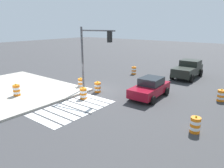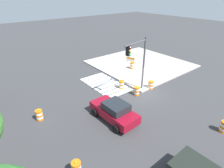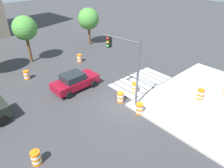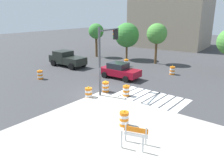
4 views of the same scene
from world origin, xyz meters
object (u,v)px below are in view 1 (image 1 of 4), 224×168
(traffic_barrel_crosswalk_end, at_px, (83,94))
(traffic_barrel_median_far, at_px, (195,125))
(traffic_barrel_near_corner, at_px, (98,87))
(traffic_barrel_far_curb, at_px, (134,71))
(traffic_barrel_median_near, at_px, (221,96))
(traffic_light_pole, at_px, (93,48))
(traffic_barrel_on_sidewalk, at_px, (17,90))
(pickup_truck, at_px, (188,69))
(traffic_barrel_lane_center, at_px, (81,83))
(sports_car, at_px, (150,88))

(traffic_barrel_crosswalk_end, relative_size, traffic_barrel_median_far, 1.00)
(traffic_barrel_near_corner, xyz_separation_m, traffic_barrel_far_curb, (-7.93, -1.20, 0.00))
(traffic_barrel_median_near, bearing_deg, traffic_barrel_median_far, -0.39)
(traffic_barrel_far_curb, bearing_deg, traffic_barrel_median_far, 45.79)
(traffic_barrel_median_near, xyz_separation_m, traffic_barrel_median_far, (6.34, -0.04, 0.00))
(traffic_barrel_median_near, xyz_separation_m, traffic_barrel_far_curb, (-3.70, -10.36, 0.00))
(traffic_barrel_near_corner, bearing_deg, traffic_light_pole, -30.40)
(traffic_barrel_on_sidewalk, bearing_deg, pickup_truck, 150.22)
(traffic_barrel_on_sidewalk, bearing_deg, traffic_barrel_near_corner, 139.58)
(traffic_barrel_median_near, height_order, traffic_barrel_on_sidewalk, traffic_barrel_on_sidewalk)
(traffic_barrel_far_curb, relative_size, traffic_barrel_lane_center, 1.00)
(sports_car, bearing_deg, traffic_barrel_median_near, 117.73)
(traffic_barrel_crosswalk_end, bearing_deg, traffic_light_pole, -166.48)
(traffic_barrel_lane_center, xyz_separation_m, traffic_barrel_on_sidewalk, (5.15, -2.24, 0.15))
(traffic_barrel_on_sidewalk, bearing_deg, traffic_barrel_median_near, 124.68)
(traffic_barrel_far_curb, bearing_deg, traffic_light_pole, 7.18)
(traffic_barrel_near_corner, xyz_separation_m, traffic_barrel_median_far, (2.11, 9.12, 0.00))
(traffic_barrel_median_far, bearing_deg, traffic_barrel_on_sidewalk, -77.37)
(traffic_barrel_near_corner, xyz_separation_m, traffic_barrel_lane_center, (-0.02, -2.12, 0.00))
(traffic_barrel_median_near, bearing_deg, traffic_barrel_far_curb, -109.64)
(sports_car, distance_m, traffic_barrel_far_curb, 8.33)
(sports_car, distance_m, traffic_barrel_median_far, 6.14)
(traffic_barrel_on_sidewalk, height_order, traffic_light_pole, traffic_light_pole)
(traffic_barrel_crosswalk_end, relative_size, traffic_barrel_far_curb, 1.00)
(traffic_barrel_median_far, distance_m, traffic_barrel_lane_center, 11.44)
(traffic_barrel_lane_center, relative_size, traffic_light_pole, 0.19)
(pickup_truck, bearing_deg, traffic_barrel_on_sidewalk, -29.78)
(sports_car, relative_size, pickup_truck, 0.84)
(pickup_truck, distance_m, traffic_light_pole, 12.00)
(traffic_barrel_median_near, relative_size, traffic_barrel_far_curb, 1.00)
(pickup_truck, xyz_separation_m, traffic_barrel_on_sidewalk, (15.51, -8.87, -0.37))
(traffic_barrel_near_corner, bearing_deg, sports_car, 111.29)
(traffic_barrel_lane_center, bearing_deg, sports_car, 104.44)
(traffic_barrel_far_curb, bearing_deg, pickup_truck, 113.22)
(traffic_barrel_crosswalk_end, bearing_deg, sports_car, 132.58)
(traffic_barrel_near_corner, relative_size, traffic_barrel_far_curb, 1.00)
(pickup_truck, distance_m, traffic_barrel_median_near, 7.73)
(traffic_light_pole, bearing_deg, traffic_barrel_on_sidewalk, -40.92)
(traffic_barrel_near_corner, xyz_separation_m, traffic_barrel_median_near, (-4.23, 9.16, 0.00))
(traffic_barrel_median_far, xyz_separation_m, traffic_light_pole, (-1.83, -9.28, 3.46))
(traffic_barrel_near_corner, height_order, traffic_barrel_far_curb, same)
(sports_car, bearing_deg, traffic_barrel_far_curb, -138.78)
(sports_car, distance_m, traffic_barrel_crosswalk_end, 5.48)
(traffic_barrel_median_far, relative_size, traffic_barrel_lane_center, 1.00)
(traffic_barrel_crosswalk_end, relative_size, traffic_barrel_lane_center, 1.00)
(pickup_truck, relative_size, traffic_barrel_lane_center, 5.07)
(sports_car, height_order, traffic_barrel_median_far, sports_car)
(traffic_barrel_crosswalk_end, xyz_separation_m, traffic_barrel_on_sidewalk, (3.10, -4.62, 0.15))
(pickup_truck, distance_m, traffic_barrel_median_far, 13.32)
(traffic_barrel_lane_center, bearing_deg, traffic_barrel_far_curb, 173.34)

